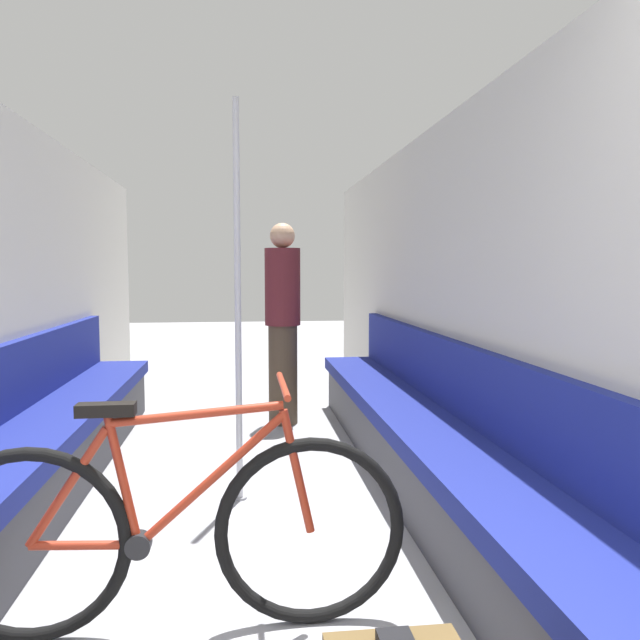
% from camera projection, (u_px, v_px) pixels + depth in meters
% --- Properties ---
extents(wall_right, '(0.10, 8.75, 2.27)m').
position_uv_depth(wall_right, '(476.00, 301.00, 3.55)').
color(wall_right, beige).
rests_on(wall_right, ground).
extents(bench_seat_row_left, '(0.50, 4.78, 0.89)m').
position_uv_depth(bench_seat_row_left, '(31.00, 457.00, 3.38)').
color(bench_seat_row_left, '#3D3D42').
rests_on(bench_seat_row_left, ground).
extents(bench_seat_row_right, '(0.50, 4.78, 0.89)m').
position_uv_depth(bench_seat_row_right, '(425.00, 443.00, 3.65)').
color(bench_seat_row_right, '#3D3D42').
rests_on(bench_seat_row_right, ground).
extents(bicycle, '(1.69, 0.46, 0.91)m').
position_uv_depth(bicycle, '(173.00, 532.00, 2.23)').
color(bicycle, black).
rests_on(bicycle, ground).
extents(grab_pole_near, '(0.08, 0.08, 2.25)m').
position_uv_depth(grab_pole_near, '(238.00, 308.00, 3.49)').
color(grab_pole_near, gray).
rests_on(grab_pole_near, ground).
extents(passenger_standing, '(0.30, 0.30, 1.70)m').
position_uv_depth(passenger_standing, '(283.00, 321.00, 5.26)').
color(passenger_standing, '#473828').
rests_on(passenger_standing, ground).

